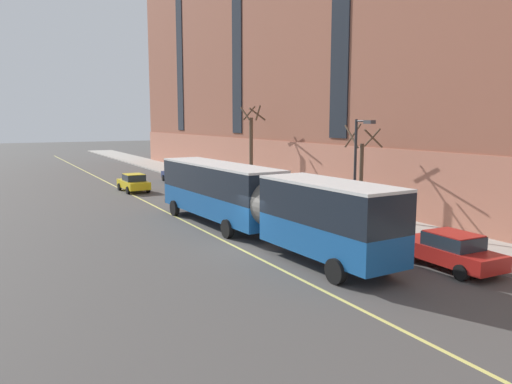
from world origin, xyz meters
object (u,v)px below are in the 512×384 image
(street_tree_far_uptown, at_px, (251,147))
(street_lamp, at_px, (358,160))
(parked_car_white_2, at_px, (309,211))
(taxi_cab, at_px, (134,183))
(fire_hydrant, at_px, (252,192))
(parked_car_red_1, at_px, (449,250))
(parked_car_green_0, at_px, (202,182))
(city_bus, at_px, (253,198))
(street_tree_mid_block, at_px, (361,170))
(parked_car_navy_3, at_px, (176,174))

(street_tree_far_uptown, relative_size, street_lamp, 1.20)
(parked_car_white_2, bearing_deg, street_tree_far_uptown, 75.92)
(taxi_cab, height_order, fire_hydrant, taxi_cab)
(parked_car_red_1, distance_m, parked_car_white_2, 10.45)
(parked_car_green_0, xyz_separation_m, parked_car_red_1, (0.19, -26.77, 0.00))
(parked_car_red_1, distance_m, street_lamp, 8.80)
(city_bus, xyz_separation_m, parked_car_green_0, (4.42, 17.93, -1.34))
(taxi_cab, distance_m, fire_hydrant, 11.03)
(taxi_cab, bearing_deg, street_lamp, -70.62)
(city_bus, relative_size, parked_car_white_2, 4.63)
(city_bus, height_order, street_tree_far_uptown, street_tree_far_uptown)
(taxi_cab, relative_size, street_tree_mid_block, 0.74)
(fire_hydrant, bearing_deg, taxi_cab, 131.39)
(parked_car_green_0, height_order, street_lamp, street_lamp)
(street_lamp, relative_size, fire_hydrant, 8.46)
(city_bus, bearing_deg, parked_car_green_0, 76.15)
(parked_car_red_1, xyz_separation_m, fire_hydrant, (1.62, 20.77, -0.29))
(parked_car_white_2, bearing_deg, street_lamp, -55.44)
(parked_car_white_2, height_order, parked_car_navy_3, same)
(street_lamp, xyz_separation_m, fire_hydrant, (-0.10, 12.74, -3.45))
(street_tree_far_uptown, height_order, fire_hydrant, street_tree_far_uptown)
(parked_car_navy_3, bearing_deg, parked_car_white_2, -89.52)
(parked_car_white_2, xyz_separation_m, street_lamp, (1.66, -2.42, 3.16))
(parked_car_green_0, relative_size, street_tree_mid_block, 0.73)
(parked_car_navy_3, bearing_deg, street_lamp, -85.87)
(street_tree_far_uptown, bearing_deg, parked_car_white_2, -104.08)
(parked_car_red_1, height_order, street_tree_mid_block, street_tree_mid_block)
(parked_car_white_2, xyz_separation_m, taxi_cab, (-5.73, 18.60, 0.00))
(street_tree_far_uptown, relative_size, fire_hydrant, 10.13)
(street_tree_mid_block, bearing_deg, parked_car_white_2, 170.91)
(parked_car_green_0, relative_size, parked_car_navy_3, 0.94)
(parked_car_white_2, relative_size, street_lamp, 0.69)
(parked_car_navy_3, xyz_separation_m, street_lamp, (1.86, -25.73, 3.16))
(street_tree_mid_block, relative_size, fire_hydrant, 8.09)
(city_bus, xyz_separation_m, street_lamp, (6.34, -0.80, 1.83))
(street_tree_far_uptown, distance_m, fire_hydrant, 5.39)
(parked_car_green_0, relative_size, taxi_cab, 1.00)
(street_tree_far_uptown, bearing_deg, parked_car_green_0, 148.42)
(street_lamp, bearing_deg, parked_car_red_1, -102.11)
(parked_car_white_2, relative_size, parked_car_navy_3, 0.93)
(parked_car_green_0, bearing_deg, fire_hydrant, -73.15)
(city_bus, height_order, street_tree_mid_block, street_tree_mid_block)
(city_bus, xyz_separation_m, street_tree_far_uptown, (8.18, 15.62, 1.80))
(taxi_cab, bearing_deg, parked_car_navy_3, 40.42)
(parked_car_white_2, xyz_separation_m, street_tree_far_uptown, (3.51, 14.00, 3.13))
(street_tree_far_uptown, bearing_deg, city_bus, -117.65)
(city_bus, distance_m, parked_car_white_2, 5.12)
(street_tree_far_uptown, distance_m, street_lamp, 16.52)
(parked_car_white_2, relative_size, street_tree_far_uptown, 0.58)
(parked_car_red_1, relative_size, parked_car_navy_3, 1.04)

